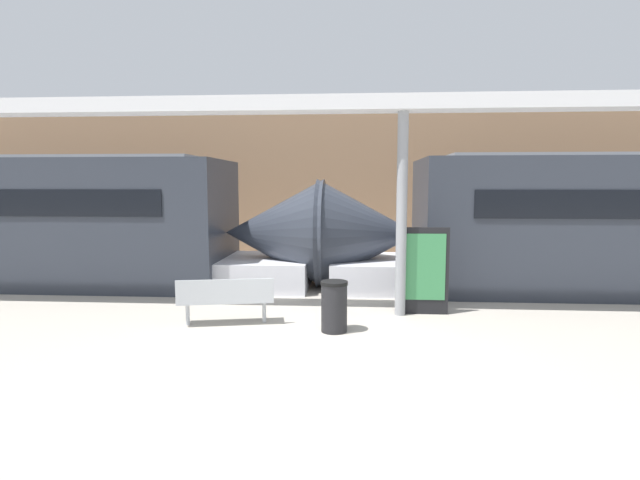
{
  "coord_description": "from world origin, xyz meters",
  "views": [
    {
      "loc": [
        0.6,
        -7.07,
        2.49
      ],
      "look_at": [
        -0.09,
        2.77,
        1.4
      ],
      "focal_mm": 28.0,
      "sensor_mm": 36.0,
      "label": 1
    }
  ],
  "objects_px": {
    "trash_bin": "(334,306)",
    "support_column_near": "(402,215)",
    "bench_near": "(226,297)",
    "poster_board": "(425,271)",
    "train_right": "(7,223)"
  },
  "relations": [
    {
      "from": "trash_bin",
      "to": "train_right",
      "type": "bearing_deg",
      "value": 155.96
    },
    {
      "from": "train_right",
      "to": "bench_near",
      "type": "distance_m",
      "value": 7.54
    },
    {
      "from": "bench_near",
      "to": "trash_bin",
      "type": "bearing_deg",
      "value": -19.43
    },
    {
      "from": "bench_near",
      "to": "support_column_near",
      "type": "bearing_deg",
      "value": 4.66
    },
    {
      "from": "trash_bin",
      "to": "support_column_near",
      "type": "distance_m",
      "value": 2.26
    },
    {
      "from": "support_column_near",
      "to": "trash_bin",
      "type": "bearing_deg",
      "value": -135.75
    },
    {
      "from": "train_right",
      "to": "support_column_near",
      "type": "height_order",
      "value": "support_column_near"
    },
    {
      "from": "bench_near",
      "to": "trash_bin",
      "type": "distance_m",
      "value": 1.96
    },
    {
      "from": "train_right",
      "to": "support_column_near",
      "type": "bearing_deg",
      "value": -15.03
    },
    {
      "from": "train_right",
      "to": "trash_bin",
      "type": "height_order",
      "value": "train_right"
    },
    {
      "from": "bench_near",
      "to": "poster_board",
      "type": "bearing_deg",
      "value": 4.08
    },
    {
      "from": "train_right",
      "to": "support_column_near",
      "type": "distance_m",
      "value": 10.1
    },
    {
      "from": "bench_near",
      "to": "support_column_near",
      "type": "xyz_separation_m",
      "value": [
        3.16,
        0.92,
        1.42
      ]
    },
    {
      "from": "bench_near",
      "to": "trash_bin",
      "type": "xyz_separation_m",
      "value": [
        1.94,
        -0.27,
        -0.06
      ]
    },
    {
      "from": "support_column_near",
      "to": "poster_board",
      "type": "bearing_deg",
      "value": 11.64
    }
  ]
}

